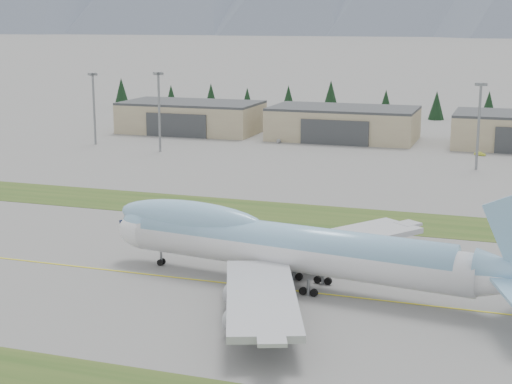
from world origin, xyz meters
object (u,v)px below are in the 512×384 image
(hangar_left, at_px, (191,117))
(hangar_center, at_px, (343,123))
(service_vehicle_a, at_px, (279,143))
(service_vehicle_b, at_px, (480,156))
(boeing_747_freighter, at_px, (291,247))

(hangar_left, distance_m, hangar_center, 55.00)
(service_vehicle_a, bearing_deg, hangar_left, 140.09)
(hangar_left, xyz_separation_m, service_vehicle_b, (100.23, -18.97, -5.39))
(boeing_747_freighter, bearing_deg, service_vehicle_a, 115.31)
(boeing_747_freighter, distance_m, service_vehicle_b, 130.72)
(service_vehicle_a, bearing_deg, service_vehicle_b, -24.11)
(hangar_left, bearing_deg, service_vehicle_b, -10.71)
(boeing_747_freighter, distance_m, hangar_left, 167.76)
(hangar_center, bearing_deg, service_vehicle_b, -22.75)
(boeing_747_freighter, xyz_separation_m, hangar_left, (-79.28, 147.85, -0.72))
(hangar_left, bearing_deg, service_vehicle_a, -20.52)
(boeing_747_freighter, relative_size, service_vehicle_a, 20.21)
(boeing_747_freighter, bearing_deg, service_vehicle_b, 88.45)
(hangar_center, height_order, service_vehicle_b, hangar_center)
(hangar_center, xyz_separation_m, service_vehicle_b, (45.23, -18.97, -5.39))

